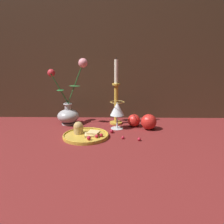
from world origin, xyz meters
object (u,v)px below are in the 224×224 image
object	(u,v)px
apple_near_glass	(134,120)
apple_beside_vase	(149,122)
wine_glass	(117,110)
vase	(69,109)
candlestick	(116,98)
plate_with_pastries	(85,134)

from	to	relation	value
apple_near_glass	apple_beside_vase	bearing A→B (deg)	-34.50
wine_glass	apple_beside_vase	world-z (taller)	wine_glass
vase	candlestick	xyz separation A→B (m)	(0.27, 0.02, 0.06)
plate_with_pastries	apple_beside_vase	size ratio (longest dim) A/B	2.33
plate_with_pastries	candlestick	world-z (taller)	candlestick
candlestick	apple_beside_vase	bearing A→B (deg)	-31.08
plate_with_pastries	candlestick	bearing A→B (deg)	56.96
vase	apple_near_glass	bearing A→B (deg)	-5.72
vase	apple_near_glass	distance (m)	0.38
plate_with_pastries	apple_beside_vase	world-z (taller)	apple_beside_vase
plate_with_pastries	apple_beside_vase	bearing A→B (deg)	21.06
wine_glass	apple_near_glass	bearing A→B (deg)	23.17
candlestick	apple_beside_vase	size ratio (longest dim) A/B	3.95
plate_with_pastries	vase	bearing A→B (deg)	119.59
vase	wine_glass	bearing A→B (deg)	-15.58
plate_with_pastries	wine_glass	size ratio (longest dim) A/B	1.50
candlestick	apple_near_glass	world-z (taller)	candlestick
apple_beside_vase	apple_near_glass	bearing A→B (deg)	145.50
wine_glass	apple_beside_vase	distance (m)	0.18
vase	apple_near_glass	world-z (taller)	vase
plate_with_pastries	wine_glass	xyz separation A→B (m)	(0.16, 0.14, 0.09)
vase	plate_with_pastries	bearing A→B (deg)	-60.41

